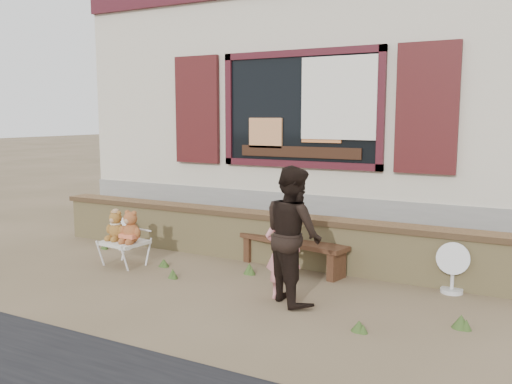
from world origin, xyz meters
The scene contains 12 objects.
ground centered at (0.00, 0.00, 0.00)m, with size 80.00×80.00×0.00m, color brown.
shopfront centered at (0.00, 4.49, 2.00)m, with size 8.04×5.13×4.00m.
brick_wall centered at (0.00, 1.00, 0.34)m, with size 7.10×0.36×0.67m.
bench centered at (0.42, 0.80, 0.29)m, with size 1.56×0.65×0.39m.
folding_chair centered at (-1.60, -0.08, 0.30)m, with size 0.58×0.52×0.33m.
teddy_bear_left centered at (-1.74, -0.06, 0.53)m, with size 0.29×0.25×0.40m, color brown, non-canonical shape.
teddy_bear_right centered at (-1.46, -0.09, 0.54)m, with size 0.31×0.27×0.43m, color brown, non-canonical shape.
child centered at (0.80, -0.27, 0.52)m, with size 0.38×0.25×1.04m, color pink.
adult centered at (0.93, -0.30, 0.72)m, with size 0.70×0.55×1.45m, color black.
fan_left centered at (-2.20, 0.60, 0.24)m, with size 0.30×0.20×0.47m.
fan_right centered at (2.38, 0.79, 0.29)m, with size 0.36×0.25×0.58m.
grass_tufts centered at (0.47, -0.06, 0.06)m, with size 5.24×1.35×0.13m.
Camera 1 is at (3.21, -5.37, 1.95)m, focal length 38.00 mm.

